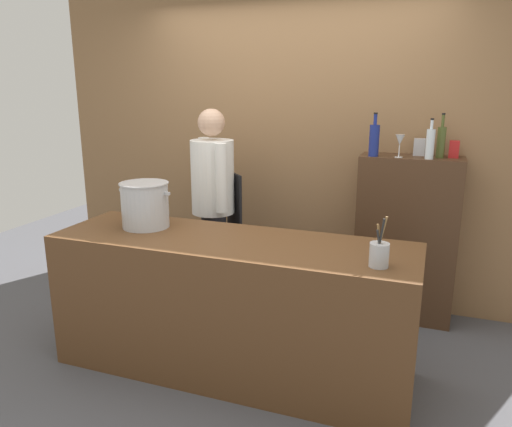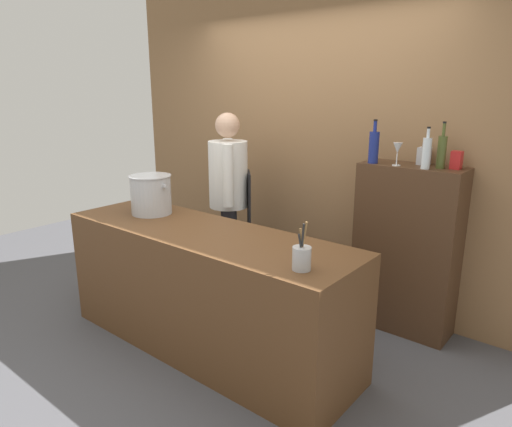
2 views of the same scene
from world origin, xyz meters
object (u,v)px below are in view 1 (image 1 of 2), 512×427
(wine_glass_tall, at_px, (400,141))
(spice_tin_red, at_px, (454,149))
(stockpot_large, at_px, (145,205))
(utensil_crock, at_px, (379,254))
(wine_bottle_olive, at_px, (441,141))
(wine_bottle_cobalt, at_px, (374,140))
(wine_bottle_clear, at_px, (430,143))
(spice_tin_silver, at_px, (419,147))
(chef, at_px, (214,197))

(wine_glass_tall, bearing_deg, spice_tin_red, 18.00)
(stockpot_large, distance_m, wine_glass_tall, 1.90)
(utensil_crock, height_order, wine_glass_tall, wine_glass_tall)
(wine_bottle_olive, distance_m, spice_tin_red, 0.12)
(stockpot_large, height_order, spice_tin_red, spice_tin_red)
(stockpot_large, xyz_separation_m, spice_tin_red, (1.93, 1.15, 0.32))
(stockpot_large, bearing_deg, wine_glass_tall, 33.59)
(wine_bottle_cobalt, height_order, wine_bottle_clear, wine_bottle_cobalt)
(spice_tin_silver, bearing_deg, wine_glass_tall, -127.87)
(chef, bearing_deg, stockpot_large, 124.02)
(utensil_crock, bearing_deg, spice_tin_silver, 85.52)
(wine_bottle_olive, xyz_separation_m, wine_bottle_clear, (-0.07, -0.09, -0.01))
(utensil_crock, relative_size, wine_bottle_clear, 0.95)
(stockpot_large, xyz_separation_m, spice_tin_silver, (1.68, 1.20, 0.32))
(utensil_crock, xyz_separation_m, wine_bottle_cobalt, (-0.21, 1.26, 0.47))
(chef, distance_m, stockpot_large, 0.74)
(wine_bottle_olive, distance_m, wine_bottle_clear, 0.12)
(wine_bottle_cobalt, height_order, wine_bottle_olive, same)
(chef, height_order, utensil_crock, chef)
(wine_glass_tall, bearing_deg, wine_bottle_clear, -1.71)
(wine_bottle_olive, xyz_separation_m, spice_tin_red, (0.09, 0.04, -0.06))
(utensil_crock, bearing_deg, wine_bottle_olive, 78.94)
(stockpot_large, distance_m, wine_bottle_cobalt, 1.75)
(wine_bottle_cobalt, distance_m, spice_tin_silver, 0.37)
(wine_bottle_olive, bearing_deg, stockpot_large, -148.74)
(wine_bottle_clear, xyz_separation_m, wine_glass_tall, (-0.21, 0.01, 0.01))
(chef, bearing_deg, utensil_crock, -166.71)
(utensil_crock, xyz_separation_m, wine_glass_tall, (-0.02, 1.26, 0.46))
(utensil_crock, relative_size, wine_bottle_olive, 0.86)
(utensil_crock, distance_m, spice_tin_silver, 1.49)
(utensil_crock, distance_m, wine_bottle_cobalt, 1.36)
(spice_tin_silver, bearing_deg, wine_bottle_olive, -30.60)
(spice_tin_silver, bearing_deg, chef, -162.25)
(stockpot_large, xyz_separation_m, wine_bottle_olive, (1.83, 1.11, 0.38))
(spice_tin_red, distance_m, spice_tin_silver, 0.25)
(wine_glass_tall, bearing_deg, stockpot_large, -146.41)
(wine_bottle_cobalt, xyz_separation_m, wine_bottle_olive, (0.47, 0.08, -0.00))
(stockpot_large, relative_size, wine_bottle_clear, 1.32)
(chef, bearing_deg, spice_tin_red, -118.78)
(chef, height_order, stockpot_large, chef)
(utensil_crock, xyz_separation_m, wine_bottle_clear, (0.19, 1.25, 0.45))
(wine_bottle_olive, relative_size, wine_bottle_clear, 1.11)
(wine_glass_tall, bearing_deg, chef, -167.31)
(stockpot_large, bearing_deg, spice_tin_red, 30.84)
(wine_bottle_cobalt, height_order, spice_tin_red, wine_bottle_cobalt)
(utensil_crock, bearing_deg, chef, 145.93)
(stockpot_large, distance_m, spice_tin_silver, 2.09)
(wine_bottle_olive, distance_m, spice_tin_silver, 0.18)
(utensil_crock, relative_size, wine_bottle_cobalt, 0.86)
(wine_glass_tall, bearing_deg, spice_tin_silver, 52.13)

